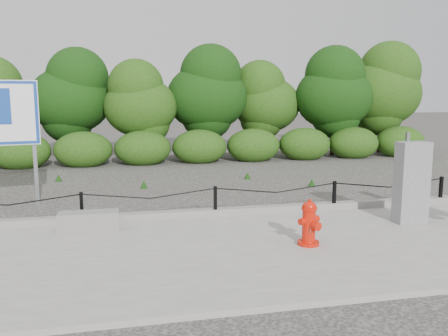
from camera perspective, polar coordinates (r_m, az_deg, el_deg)
The scene contains 8 objects.
ground at distance 9.33m, azimuth -1.05°, elevation -6.31°, with size 90.00×90.00×0.00m, color #2D2B28.
sidewalk at distance 7.46m, azimuth 2.04°, elevation -9.99°, with size 14.00×4.00×0.08m, color gray.
curb at distance 9.34m, azimuth -1.11°, elevation -5.34°, with size 14.00×0.22×0.14m, color slate.
chain_barrier at distance 9.22m, azimuth -1.06°, elevation -3.57°, with size 10.06×0.06×0.60m.
treeline at distance 18.02m, azimuth -3.04°, elevation 8.75°, with size 20.28×3.41×4.42m.
fire_hydrant at distance 7.64m, azimuth 10.22°, elevation -6.57°, with size 0.45×0.45×0.74m.
concrete_block at distance 8.69m, azimuth -15.96°, elevation -6.15°, with size 1.04×0.36×0.33m, color slate.
utility_cabinet at distance 9.40m, azimuth 21.62°, elevation -1.61°, with size 0.57×0.41×1.66m.
Camera 1 is at (-1.78, -8.82, 2.47)m, focal length 38.00 mm.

